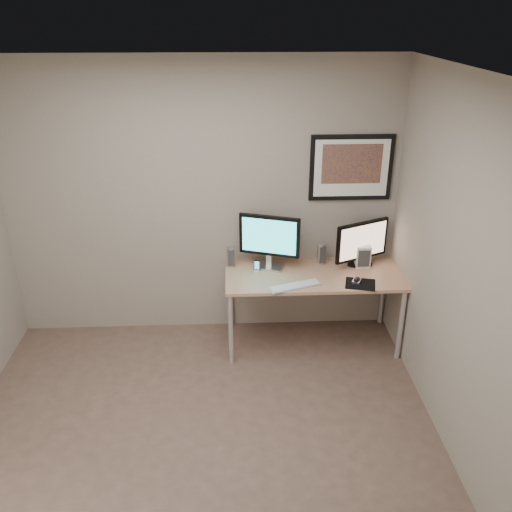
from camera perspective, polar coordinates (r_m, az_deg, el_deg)
The scene contains 13 objects.
floor at distance 4.23m, azimuth -5.94°, elevation -19.43°, with size 3.60×3.60×0.00m, color brown.
room at distance 3.72m, azimuth -6.72°, elevation 4.18°, with size 3.60×3.60×3.60m.
desk at distance 4.99m, azimuth 6.03°, elevation -2.52°, with size 1.60×0.70×0.73m.
framed_art at distance 5.01m, azimuth 9.99°, elevation 9.14°, with size 0.75×0.04×0.60m.
monitor_large at distance 4.93m, azimuth 1.42°, elevation 1.75°, with size 0.54×0.25×0.51m.
monitor_tv at distance 5.08m, azimuth 11.08°, elevation 1.39°, with size 0.52×0.27×0.44m.
speaker_left at distance 5.04m, azimuth -2.70°, elevation -0.07°, with size 0.08×0.08×0.19m, color #B4B5B9.
speaker_right at distance 5.13m, azimuth 6.86°, elevation 0.27°, with size 0.08×0.08×0.20m, color #B4B5B9.
phone_dock at distance 4.95m, azimuth 0.10°, elevation -1.03°, with size 0.05×0.05×0.12m, color black.
keyboard at distance 4.71m, azimuth 4.11°, elevation -3.16°, with size 0.46×0.12×0.02m, color #BCBCC1.
mousepad at distance 4.83m, azimuth 10.93°, elevation -2.91°, with size 0.26×0.23×0.00m, color black.
mouse at distance 4.85m, azimuth 10.57°, elevation -2.49°, with size 0.06×0.11×0.04m, color black.
fan_unit at distance 5.12m, azimuth 11.18°, elevation -0.04°, with size 0.13×0.10×0.21m, color silver.
Camera 1 is at (0.27, -3.03, 2.95)m, focal length 38.00 mm.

